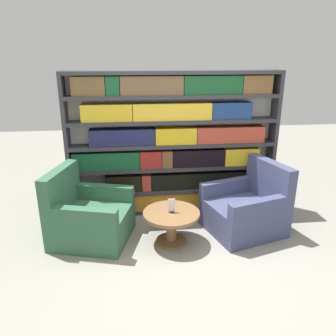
# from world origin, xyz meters

# --- Properties ---
(ground_plane) EXTENTS (14.00, 14.00, 0.00)m
(ground_plane) POSITION_xyz_m (0.00, 0.00, 0.00)
(ground_plane) COLOR gray
(bookshelf) EXTENTS (2.95, 0.30, 2.02)m
(bookshelf) POSITION_xyz_m (0.00, 1.24, 1.01)
(bookshelf) COLOR silver
(bookshelf) RESTS_ON ground_plane
(armchair_left) EXTENTS (1.08, 1.03, 0.91)m
(armchair_left) POSITION_xyz_m (-1.16, 0.53, 0.30)
(armchair_left) COLOR #336047
(armchair_left) RESTS_ON ground_plane
(armchair_right) EXTENTS (1.09, 1.04, 0.91)m
(armchair_right) POSITION_xyz_m (0.89, 0.53, 0.30)
(armchair_right) COLOR #42476B
(armchair_right) RESTS_ON ground_plane
(coffee_table) EXTENTS (0.69, 0.69, 0.41)m
(coffee_table) POSITION_xyz_m (-0.13, 0.32, 0.30)
(coffee_table) COLOR brown
(coffee_table) RESTS_ON ground_plane
(table_sign) EXTENTS (0.09, 0.06, 0.18)m
(table_sign) POSITION_xyz_m (-0.13, 0.32, 0.49)
(table_sign) COLOR black
(table_sign) RESTS_ON coffee_table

